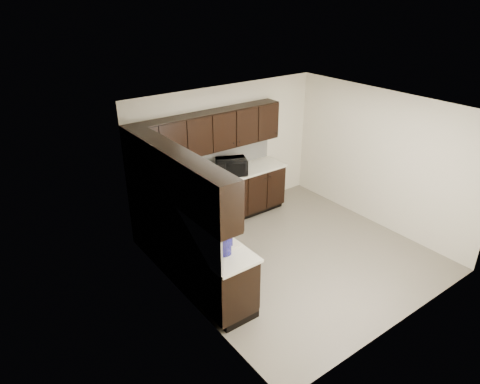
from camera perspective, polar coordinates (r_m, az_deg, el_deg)
name	(u,v)px	position (r m, az deg, el deg)	size (l,w,h in m)	color
floor	(294,255)	(7.30, 7.28, -8.35)	(4.00, 4.00, 0.00)	gray
ceiling	(304,108)	(6.26, 8.57, 10.95)	(4.00, 4.00, 0.00)	white
wall_back	(226,151)	(8.11, -1.92, 5.43)	(4.00, 0.02, 2.50)	beige
wall_left	(187,227)	(5.62, -7.14, -4.62)	(0.02, 4.00, 2.50)	beige
wall_right	(380,160)	(8.11, 18.19, 4.11)	(0.02, 4.00, 2.50)	beige
wall_front	(413,245)	(5.62, 22.11, -6.52)	(4.00, 0.02, 2.50)	beige
lower_cabinets	(207,225)	(7.30, -4.36, -4.39)	(3.00, 2.80, 0.90)	black
countertop	(206,198)	(7.05, -4.50, -0.85)	(3.03, 2.83, 0.04)	silver
backsplash	(188,183)	(7.01, -6.94, 1.22)	(3.00, 2.80, 0.48)	silver
upper_cabinets	(196,149)	(6.75, -5.86, 5.70)	(3.00, 2.80, 0.70)	black
dishwasher	(213,206)	(7.60, -3.65, -1.92)	(0.58, 0.04, 0.78)	beige
sink	(209,243)	(5.93, -4.20, -6.84)	(0.54, 0.82, 0.42)	beige
microwave	(231,167)	(7.83, -1.16, 3.41)	(0.54, 0.37, 0.30)	black
soap_bottle_a	(195,212)	(6.40, -6.05, -2.66)	(0.09, 0.09, 0.20)	gray
soap_bottle_b	(168,206)	(6.55, -9.55, -1.90)	(0.10, 0.10, 0.25)	gray
toaster_oven	(149,190)	(7.15, -12.05, 0.26)	(0.38, 0.28, 0.24)	silver
storage_bin	(171,202)	(6.78, -9.13, -1.29)	(0.42, 0.31, 0.16)	silver
blue_pitcher	(224,244)	(5.53, -2.18, -6.89)	(0.20, 0.20, 0.29)	navy
teal_tumbler	(188,206)	(6.58, -6.94, -1.86)	(0.09, 0.09, 0.20)	#0E969C
paper_towel_roll	(191,209)	(6.34, -6.54, -2.25)	(0.15, 0.15, 0.34)	white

